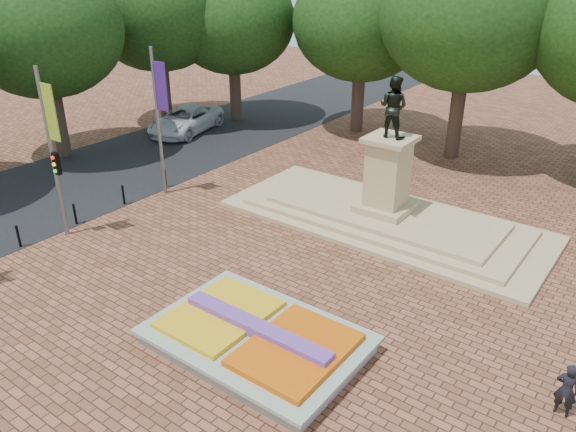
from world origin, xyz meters
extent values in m
plane|color=brown|center=(0.00, 0.00, 0.00)|extent=(90.00, 90.00, 0.00)
cube|color=black|center=(-15.00, 5.00, 0.01)|extent=(9.00, 90.00, 0.02)
cube|color=gray|center=(1.00, -2.00, 0.23)|extent=(6.00, 4.00, 0.45)
cube|color=#AAB6A5|center=(1.00, -2.00, 0.50)|extent=(6.30, 4.30, 0.12)
cube|color=orange|center=(2.45, -2.00, 0.63)|extent=(2.60, 3.40, 0.22)
cube|color=yellow|center=(-0.45, -2.00, 0.62)|extent=(2.60, 3.40, 0.18)
cube|color=#693490|center=(1.00, -2.00, 0.72)|extent=(5.20, 0.55, 0.38)
cube|color=tan|center=(0.00, 8.00, 0.10)|extent=(14.00, 6.00, 0.20)
cube|color=tan|center=(0.00, 8.00, 0.30)|extent=(12.00, 5.00, 0.20)
cube|color=tan|center=(0.00, 8.00, 0.50)|extent=(10.00, 4.00, 0.20)
cube|color=tan|center=(0.00, 8.00, 0.75)|extent=(2.20, 2.20, 0.30)
cube|color=tan|center=(0.00, 8.00, 2.30)|extent=(1.50, 1.50, 2.80)
cube|color=tan|center=(0.00, 8.00, 3.80)|extent=(1.90, 1.90, 0.20)
imported|color=black|center=(0.00, 8.00, 5.15)|extent=(1.22, 0.95, 2.50)
cylinder|color=#38291E|center=(-16.00, 18.00, 2.00)|extent=(0.80, 0.80, 4.00)
ellipsoid|color=black|center=(-16.00, 18.00, 6.69)|extent=(8.80, 8.80, 7.48)
cylinder|color=#38291E|center=(-8.00, 18.00, 2.00)|extent=(0.80, 0.80, 4.00)
ellipsoid|color=black|center=(-8.00, 18.00, 6.69)|extent=(8.80, 8.80, 7.48)
cylinder|color=#38291E|center=(-1.00, 18.00, 2.00)|extent=(0.80, 0.80, 4.00)
ellipsoid|color=black|center=(-1.00, 18.00, 6.69)|extent=(8.80, 8.80, 7.48)
cylinder|color=#38291E|center=(-19.50, 5.00, 1.92)|extent=(0.80, 0.80, 3.84)
ellipsoid|color=black|center=(-19.50, 5.00, 6.41)|extent=(8.40, 8.40, 7.14)
cylinder|color=#38291E|center=(-19.50, 13.00, 1.92)|extent=(0.80, 0.80, 3.84)
ellipsoid|color=black|center=(-19.50, 13.00, 6.41)|extent=(8.40, 8.40, 7.14)
cylinder|color=slate|center=(-10.20, -1.00, 3.50)|extent=(0.16, 0.16, 7.00)
cube|color=#8EAD22|center=(-9.75, -1.00, 5.30)|extent=(0.70, 0.04, 2.20)
cylinder|color=slate|center=(-10.20, 4.50, 3.50)|extent=(0.16, 0.16, 7.00)
cube|color=#3F1B70|center=(-9.75, 4.50, 5.30)|extent=(0.70, 0.04, 2.20)
cube|color=black|center=(-10.00, -1.00, 3.20)|extent=(0.28, 0.18, 0.90)
cylinder|color=black|center=(-10.70, -2.80, 0.45)|extent=(0.10, 0.10, 0.90)
sphere|color=black|center=(-10.70, -2.80, 0.92)|extent=(0.12, 0.12, 0.12)
cylinder|color=black|center=(-10.70, -0.20, 0.45)|extent=(0.10, 0.10, 0.90)
sphere|color=black|center=(-10.70, -0.20, 0.92)|extent=(0.12, 0.12, 0.12)
cylinder|color=black|center=(-10.70, 2.40, 0.45)|extent=(0.10, 0.10, 0.90)
sphere|color=black|center=(-10.70, 2.40, 0.92)|extent=(0.12, 0.12, 0.12)
cylinder|color=black|center=(-10.70, 5.00, 0.45)|extent=(0.10, 0.10, 0.90)
sphere|color=black|center=(-10.70, 5.00, 0.92)|extent=(0.12, 0.12, 0.12)
imported|color=silver|center=(-16.70, 12.23, 0.82)|extent=(3.98, 6.38, 1.64)
imported|color=black|center=(9.00, 0.68, 0.79)|extent=(0.58, 0.38, 1.57)
camera|label=1|loc=(9.84, -12.32, 10.93)|focal=35.00mm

